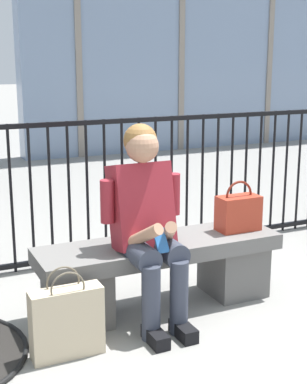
# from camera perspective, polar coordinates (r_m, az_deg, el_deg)

# --- Properties ---
(ground_plane) EXTENTS (60.00, 60.00, 0.00)m
(ground_plane) POSITION_cam_1_polar(r_m,az_deg,el_deg) (3.81, 0.64, -11.35)
(ground_plane) COLOR gray
(stone_bench) EXTENTS (1.60, 0.44, 0.45)m
(stone_bench) POSITION_cam_1_polar(r_m,az_deg,el_deg) (3.71, 0.66, -7.55)
(stone_bench) COLOR slate
(stone_bench) RESTS_ON ground
(seated_person_with_phone) EXTENTS (0.52, 0.66, 1.21)m
(seated_person_with_phone) POSITION_cam_1_polar(r_m,az_deg,el_deg) (3.42, -0.64, -2.69)
(seated_person_with_phone) COLOR #383D4C
(seated_person_with_phone) RESTS_ON ground
(handbag_on_bench) EXTENTS (0.29, 0.15, 0.34)m
(handbag_on_bench) POSITION_cam_1_polar(r_m,az_deg,el_deg) (3.88, 8.50, -2.01)
(handbag_on_bench) COLOR #B23823
(handbag_on_bench) RESTS_ON stone_bench
(shopping_bag) EXTENTS (0.40, 0.13, 0.50)m
(shopping_bag) POSITION_cam_1_polar(r_m,az_deg,el_deg) (3.19, -8.69, -12.70)
(shopping_bag) COLOR beige
(shopping_bag) RESTS_ON ground
(plaza_railing) EXTENTS (7.37, 0.04, 1.13)m
(plaza_railing) POSITION_cam_1_polar(r_m,az_deg,el_deg) (4.51, -4.87, 0.24)
(plaza_railing) COLOR black
(plaza_railing) RESTS_ON ground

